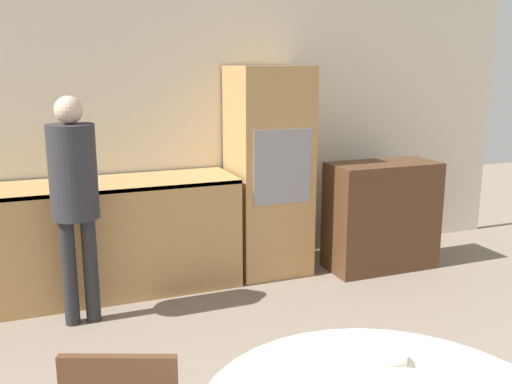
% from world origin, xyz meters
% --- Properties ---
extents(wall_back, '(6.66, 0.05, 2.60)m').
position_xyz_m(wall_back, '(0.00, 4.84, 1.30)').
color(wall_back, silver).
rests_on(wall_back, ground_plane).
extents(kitchen_counter, '(2.86, 0.60, 0.89)m').
position_xyz_m(kitchen_counter, '(-1.05, 4.50, 0.46)').
color(kitchen_counter, tan).
rests_on(kitchen_counter, ground_plane).
extents(oven_unit, '(0.62, 0.59, 1.75)m').
position_xyz_m(oven_unit, '(0.73, 4.50, 0.88)').
color(oven_unit, tan).
rests_on(oven_unit, ground_plane).
extents(sideboard, '(0.95, 0.45, 0.94)m').
position_xyz_m(sideboard, '(1.67, 4.20, 0.47)').
color(sideboard, '#51331E').
rests_on(sideboard, ground_plane).
extents(person_standing, '(0.31, 0.31, 1.57)m').
position_xyz_m(person_standing, '(-0.88, 4.00, 0.97)').
color(person_standing, '#262628').
rests_on(person_standing, ground_plane).
extents(bowl_near, '(0.17, 0.17, 0.04)m').
position_xyz_m(bowl_near, '(-0.06, 1.59, 0.80)').
color(bowl_near, beige).
rests_on(bowl_near, dining_table).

